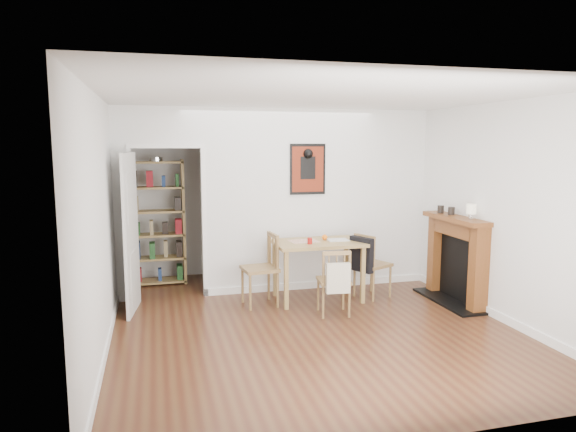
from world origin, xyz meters
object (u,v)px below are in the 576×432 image
object	(u,v)px
chair_right	(372,264)
bookshelf	(158,223)
red_glass	(310,241)
ceramic_jar_b	(441,209)
orange_fruit	(325,237)
ceramic_jar_a	(451,211)
mantel_lamp	(471,210)
notebook	(338,240)
chair_left	(260,270)
dining_table	(318,249)
fireplace	(457,257)
chair_front	(334,281)

from	to	relation	value
chair_right	bookshelf	world-z (taller)	bookshelf
red_glass	ceramic_jar_b	world-z (taller)	ceramic_jar_b
orange_fruit	ceramic_jar_a	world-z (taller)	ceramic_jar_a
chair_right	mantel_lamp	world-z (taller)	mantel_lamp
red_glass	notebook	distance (m)	0.46
red_glass	notebook	size ratio (longest dim) A/B	0.30
chair_left	red_glass	bearing A→B (deg)	-7.78
chair_right	bookshelf	xyz separation A→B (m)	(-2.83, 1.46, 0.46)
red_glass	dining_table	bearing A→B (deg)	40.45
notebook	chair_right	bearing A→B (deg)	-10.79
mantel_lamp	ceramic_jar_b	world-z (taller)	mantel_lamp
fireplace	red_glass	size ratio (longest dim) A/B	14.98
chair_left	red_glass	size ratio (longest dim) A/B	11.44
chair_left	fireplace	xyz separation A→B (m)	(2.58, -0.51, 0.14)
chair_front	orange_fruit	size ratio (longest dim) A/B	11.10
chair_right	mantel_lamp	distance (m)	1.50
chair_front	ceramic_jar_a	xyz separation A→B (m)	(1.75, 0.24, 0.79)
fireplace	mantel_lamp	bearing A→B (deg)	-93.39
chair_front	notebook	size ratio (longest dim) A/B	2.99
chair_left	orange_fruit	distance (m)	1.01
orange_fruit	ceramic_jar_b	distance (m)	1.65
chair_left	notebook	xyz separation A→B (m)	(1.10, 0.05, 0.33)
red_glass	fireplace	bearing A→B (deg)	-12.26
chair_front	fireplace	xyz separation A→B (m)	(1.77, 0.09, 0.19)
fireplace	notebook	distance (m)	1.60
fireplace	notebook	bearing A→B (deg)	159.26
notebook	chair_front	bearing A→B (deg)	-113.35
chair_right	ceramic_jar_a	bearing A→B (deg)	-17.83
bookshelf	mantel_lamp	bearing A→B (deg)	-30.25
chair_right	mantel_lamp	bearing A→B (deg)	-37.50
ceramic_jar_a	chair_left	bearing A→B (deg)	172.09
chair_front	notebook	world-z (taller)	chair_front
mantel_lamp	orange_fruit	bearing A→B (deg)	150.27
fireplace	ceramic_jar_a	bearing A→B (deg)	96.68
red_glass	orange_fruit	size ratio (longest dim) A/B	1.11
mantel_lamp	ceramic_jar_a	xyz separation A→B (m)	(-0.00, 0.45, -0.07)
chair_left	ceramic_jar_b	bearing A→B (deg)	-3.93
chair_front	ceramic_jar_a	world-z (taller)	ceramic_jar_a
fireplace	dining_table	bearing A→B (deg)	162.54
chair_right	ceramic_jar_a	distance (m)	1.29
dining_table	mantel_lamp	size ratio (longest dim) A/B	6.05
chair_front	fireplace	world-z (taller)	fireplace
chair_front	orange_fruit	distance (m)	0.85
dining_table	fireplace	bearing A→B (deg)	-17.46
chair_front	red_glass	size ratio (longest dim) A/B	10.04
chair_front	fireplace	size ratio (longest dim) A/B	0.67
dining_table	bookshelf	world-z (taller)	bookshelf
bookshelf	notebook	distance (m)	2.73
red_glass	orange_fruit	distance (m)	0.35
dining_table	mantel_lamp	distance (m)	2.03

